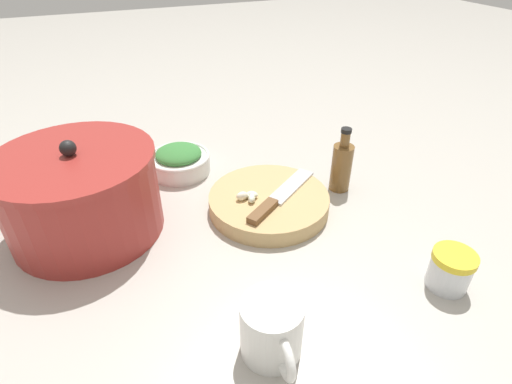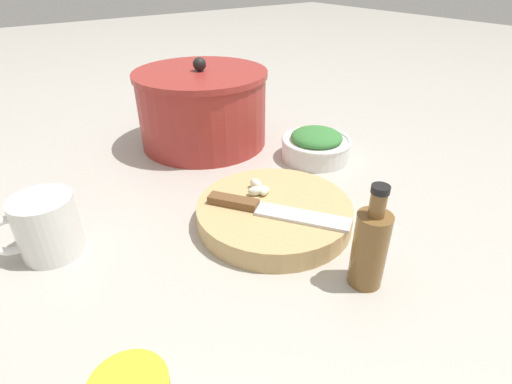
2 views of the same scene
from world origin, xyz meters
TOP-DOWN VIEW (x-y plane):
  - ground_plane at (0.00, 0.00)m, footprint 5.00×5.00m
  - cutting_board at (0.03, -0.02)m, footprint 0.25×0.25m
  - chef_knife at (0.01, -0.04)m, footprint 0.15×0.20m
  - garlic_cloves at (0.03, 0.02)m, footprint 0.04×0.05m
  - herb_bowl at (0.25, 0.11)m, footprint 0.15×0.15m
  - coffee_mug at (-0.28, 0.11)m, footprint 0.12×0.09m
  - oil_bottle at (0.04, -0.20)m, footprint 0.04×0.04m
  - stock_pot at (0.10, 0.32)m, footprint 0.29×0.29m

SIDE VIEW (x-z plane):
  - ground_plane at x=0.00m, z-range 0.00..0.00m
  - cutting_board at x=0.03m, z-range 0.00..0.03m
  - herb_bowl at x=0.25m, z-range 0.00..0.06m
  - chef_knife at x=0.01m, z-range 0.03..0.05m
  - garlic_cloves at x=0.03m, z-range 0.03..0.05m
  - coffee_mug at x=-0.28m, z-range 0.00..0.09m
  - oil_bottle at x=0.04m, z-range -0.01..0.13m
  - stock_pot at x=0.10m, z-range -0.01..0.18m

